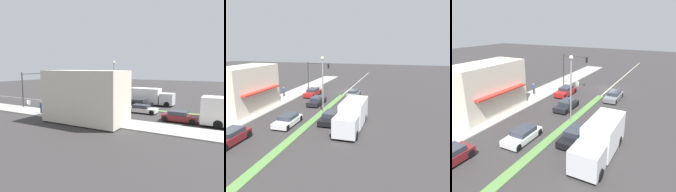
% 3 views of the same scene
% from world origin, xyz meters
% --- Properties ---
extents(ground_plane, '(160.00, 160.00, 0.00)m').
position_xyz_m(ground_plane, '(0.00, 18.00, 0.00)').
color(ground_plane, '#333030').
extents(sidewalk_right, '(4.00, 73.00, 0.12)m').
position_xyz_m(sidewalk_right, '(9.00, 18.50, 0.06)').
color(sidewalk_right, '#9E9B93').
rests_on(sidewalk_right, ground).
extents(median_strip, '(0.90, 46.00, 0.10)m').
position_xyz_m(median_strip, '(0.00, 27.00, 0.05)').
color(median_strip, '#568442').
rests_on(median_strip, ground).
extents(lane_marking_center, '(0.16, 60.00, 0.01)m').
position_xyz_m(lane_marking_center, '(0.00, 0.00, 0.00)').
color(lane_marking_center, beige).
rests_on(lane_marking_center, ground).
extents(building_corner_store, '(5.07, 9.71, 6.00)m').
position_xyz_m(building_corner_store, '(10.52, 16.28, 3.12)').
color(building_corner_store, beige).
rests_on(building_corner_store, sidewalk_right).
extents(traffic_signal_main, '(4.59, 0.34, 5.60)m').
position_xyz_m(traffic_signal_main, '(6.12, 1.85, 3.90)').
color(traffic_signal_main, '#333338').
rests_on(traffic_signal_main, sidewalk_right).
extents(street_lamp, '(0.44, 0.44, 7.37)m').
position_xyz_m(street_lamp, '(0.00, 14.41, 4.78)').
color(street_lamp, gray).
rests_on(street_lamp, median_strip).
extents(pedestrian, '(0.34, 0.34, 1.63)m').
position_xyz_m(pedestrian, '(9.58, 7.98, 0.98)').
color(pedestrian, '#282D42').
rests_on(pedestrian, sidewalk_right).
extents(warning_aframe_sign, '(0.45, 0.53, 0.84)m').
position_xyz_m(warning_aframe_sign, '(5.49, 0.66, 0.43)').
color(warning_aframe_sign, silver).
rests_on(warning_aframe_sign, ground).
extents(delivery_truck, '(2.44, 7.50, 2.87)m').
position_xyz_m(delivery_truck, '(-5.00, 18.92, 1.47)').
color(delivery_truck, silver).
rests_on(delivery_truck, ground).
extents(suv_black, '(1.79, 4.18, 1.26)m').
position_xyz_m(suv_black, '(-2.20, 17.97, 0.61)').
color(suv_black, black).
rests_on(suv_black, ground).
extents(sedan_dark, '(1.75, 4.16, 1.18)m').
position_xyz_m(sedan_dark, '(2.20, 11.10, 0.58)').
color(sedan_dark, black).
rests_on(sedan_dark, ground).
extents(sedan_maroon, '(1.78, 4.04, 1.31)m').
position_xyz_m(sedan_maroon, '(5.00, 25.95, 0.64)').
color(sedan_maroon, maroon).
rests_on(sedan_maroon, ground).
extents(van_white, '(1.85, 4.14, 1.18)m').
position_xyz_m(van_white, '(2.20, 20.18, 0.58)').
color(van_white, silver).
rests_on(van_white, ground).
extents(suv_grey, '(1.75, 4.55, 1.25)m').
position_xyz_m(suv_grey, '(-2.20, 4.66, 0.61)').
color(suv_grey, slate).
rests_on(suv_grey, ground).
extents(hatchback_red, '(1.78, 4.44, 1.31)m').
position_xyz_m(hatchback_red, '(5.00, 5.95, 0.64)').
color(hatchback_red, '#AD1E1E').
rests_on(hatchback_red, ground).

